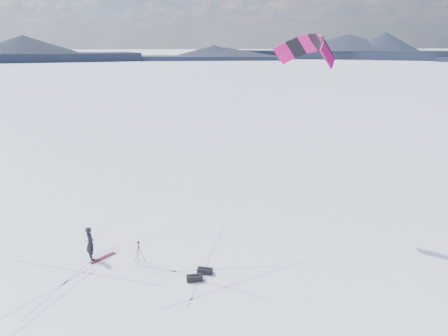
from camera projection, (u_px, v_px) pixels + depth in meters
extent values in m
plane|color=white|center=(124.00, 268.00, 23.38)|extent=(1800.00, 1800.00, 0.00)
cube|color=black|center=(436.00, 58.00, 294.97)|extent=(142.83, 132.24, 4.01)
cone|color=black|center=(437.00, 55.00, 294.42)|extent=(90.28, 90.28, 8.00)
cube|color=black|center=(302.00, 57.00, 324.37)|extent=(155.14, 103.25, 4.01)
cone|color=black|center=(302.00, 54.00, 323.82)|extent=(84.80, 84.80, 8.00)
cube|color=black|center=(181.00, 57.00, 329.34)|extent=(154.88, 65.89, 4.01)
cone|color=black|center=(180.00, 54.00, 328.79)|extent=(72.46, 72.46, 8.00)
cube|color=black|center=(53.00, 57.00, 309.48)|extent=(154.88, 65.89, 4.01)
cone|color=black|center=(53.00, 54.00, 308.93)|extent=(72.46, 72.46, 8.00)
cube|color=#AEB9D3|center=(5.00, 327.00, 18.54)|extent=(6.00, 0.12, 0.01)
cube|color=#AEB9D3|center=(55.00, 293.00, 21.07)|extent=(3.52, 7.29, 0.01)
cube|color=#AEB9D3|center=(94.00, 266.00, 23.59)|extent=(6.45, 7.79, 0.01)
cube|color=#AEB9D3|center=(125.00, 244.00, 26.12)|extent=(11.66, 3.07, 0.01)
cube|color=#AEB9D3|center=(163.00, 292.00, 21.15)|extent=(1.27, 5.91, 0.01)
cube|color=#AEB9D3|center=(190.00, 265.00, 23.68)|extent=(6.52, 4.83, 0.01)
cube|color=#AEB9D3|center=(213.00, 244.00, 26.20)|extent=(8.85, 4.87, 0.01)
cube|color=#AEB9D3|center=(28.00, 322.00, 18.83)|extent=(0.79, 11.99, 0.01)
cube|color=#AEB9D3|center=(75.00, 289.00, 21.36)|extent=(5.61, 2.36, 0.01)
imported|color=black|center=(92.00, 259.00, 24.40)|extent=(0.66, 0.81, 1.91)
cube|color=maroon|center=(103.00, 258.00, 24.45)|extent=(1.46, 1.25, 0.04)
cylinder|color=black|center=(142.00, 253.00, 23.84)|extent=(0.34, 0.10, 1.11)
cylinder|color=black|center=(137.00, 253.00, 23.86)|extent=(0.25, 0.27, 1.11)
cylinder|color=black|center=(138.00, 255.00, 23.63)|extent=(0.12, 0.33, 1.11)
cylinder|color=black|center=(139.00, 247.00, 23.67)|extent=(0.03, 0.03, 0.31)
cube|color=black|center=(138.00, 244.00, 23.61)|extent=(0.07, 0.07, 0.04)
cube|color=black|center=(138.00, 242.00, 23.59)|extent=(0.13, 0.10, 0.09)
cylinder|color=black|center=(138.00, 242.00, 23.66)|extent=(0.06, 0.09, 0.06)
cube|color=black|center=(195.00, 278.00, 22.08)|extent=(0.83, 0.44, 0.30)
cylinder|color=black|center=(195.00, 275.00, 22.04)|extent=(0.77, 0.13, 0.08)
cube|color=black|center=(205.00, 271.00, 22.81)|extent=(0.86, 0.67, 0.29)
cylinder|color=black|center=(205.00, 268.00, 22.76)|extent=(0.70, 0.39, 0.09)
cube|color=#B8075D|center=(327.00, 55.00, 23.15)|extent=(1.26, 0.81, 1.42)
cube|color=black|center=(328.00, 48.00, 23.84)|extent=(1.09, 0.94, 1.30)
cube|color=#B8075D|center=(324.00, 44.00, 24.66)|extent=(0.90, 1.00, 1.16)
cube|color=black|center=(317.00, 42.00, 25.53)|extent=(0.91, 1.00, 1.02)
cube|color=#B8075D|center=(308.00, 44.00, 26.38)|extent=(1.09, 0.97, 1.16)
cube|color=black|center=(296.00, 48.00, 27.13)|extent=(1.25, 0.87, 1.30)
cube|color=#B8075D|center=(284.00, 53.00, 27.72)|extent=(1.38, 0.70, 1.42)
cylinder|color=#92929B|center=(206.00, 150.00, 23.62)|extent=(13.00, 1.15, 9.88)
cylinder|color=#92929B|center=(194.00, 140.00, 25.91)|extent=(12.46, 3.91, 9.88)
cylinder|color=black|center=(90.00, 240.00, 24.09)|extent=(0.55, 0.09, 0.03)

